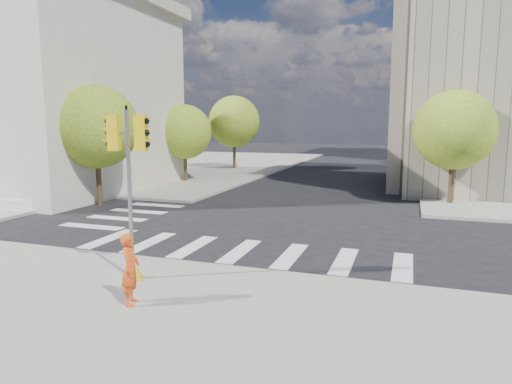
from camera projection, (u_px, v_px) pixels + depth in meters
ground at (261, 238)px, 17.69m from camera, size 160.00×160.00×0.00m
sidewalk_far_left at (158, 164)px, 48.37m from camera, size 28.00×40.00×0.15m
classical_building at (15, 92)px, 30.56m from camera, size 19.00×15.00×12.70m
tree_lw_near at (96, 127)px, 24.14m from camera, size 4.40×4.40×6.41m
tree_lw_mid at (185, 132)px, 33.57m from camera, size 4.00×4.00×5.77m
tree_lw_far at (234, 122)px, 42.82m from camera, size 4.80×4.80×6.95m
tree_re_near at (454, 130)px, 24.07m from camera, size 4.20×4.20×6.16m
tree_re_mid at (441, 124)px, 35.26m from camera, size 4.60×4.60×6.66m
tree_re_far at (434, 128)px, 46.57m from camera, size 4.00×4.00×5.88m
lamp_near at (458, 120)px, 27.58m from camera, size 0.35×0.18×8.11m
lamp_far at (443, 121)px, 40.69m from camera, size 0.35×0.18×8.11m
traffic_signal at (130, 207)px, 12.32m from camera, size 1.08×0.56×4.72m
photographer at (130, 269)px, 10.73m from camera, size 0.62×0.74×1.73m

